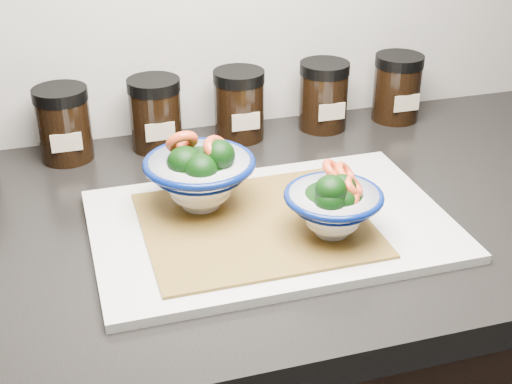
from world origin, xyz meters
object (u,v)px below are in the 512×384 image
object	(u,v)px
cutting_board	(271,225)
spice_jar_c	(155,114)
bowl_right	(334,205)
spice_jar_e	(323,95)
spice_jar_b	(64,124)
spice_jar_f	(397,87)
spice_jar_d	(239,105)
bowl_left	(200,174)

from	to	relation	value
cutting_board	spice_jar_c	size ratio (longest dim) A/B	3.98
bowl_right	spice_jar_c	world-z (taller)	spice_jar_c
bowl_right	spice_jar_e	size ratio (longest dim) A/B	1.07
spice_jar_c	spice_jar_e	bearing A→B (deg)	0.00
bowl_right	spice_jar_b	distance (m)	0.46
spice_jar_f	bowl_right	bearing A→B (deg)	-126.56
cutting_board	spice_jar_d	distance (m)	0.30
cutting_board	spice_jar_f	size ratio (longest dim) A/B	3.98
bowl_left	spice_jar_b	distance (m)	0.28
cutting_board	spice_jar_b	bearing A→B (deg)	129.01
spice_jar_d	cutting_board	bearing A→B (deg)	-97.63
spice_jar_d	spice_jar_e	world-z (taller)	same
spice_jar_b	spice_jar_f	bearing A→B (deg)	0.00
spice_jar_e	spice_jar_b	bearing A→B (deg)	180.00
bowl_left	spice_jar_c	bearing A→B (deg)	94.69
spice_jar_d	spice_jar_f	size ratio (longest dim) A/B	1.00
spice_jar_b	spice_jar_d	size ratio (longest dim) A/B	1.00
spice_jar_b	spice_jar_c	xyz separation A→B (m)	(0.14, 0.00, 0.00)
spice_jar_c	spice_jar_d	xyz separation A→B (m)	(0.14, 0.00, 0.00)
cutting_board	spice_jar_c	xyz separation A→B (m)	(-0.10, 0.29, 0.05)
cutting_board	spice_jar_b	size ratio (longest dim) A/B	3.98
bowl_right	spice_jar_f	xyz separation A→B (m)	(0.26, 0.35, 0.00)
bowl_right	spice_jar_c	distance (m)	0.38
cutting_board	spice_jar_d	size ratio (longest dim) A/B	3.98
spice_jar_b	spice_jar_d	distance (m)	0.27
spice_jar_b	cutting_board	bearing A→B (deg)	-50.99
cutting_board	spice_jar_e	world-z (taller)	spice_jar_e
bowl_left	spice_jar_d	world-z (taller)	bowl_left
bowl_left	spice_jar_e	xyz separation A→B (m)	(0.26, 0.23, -0.00)
spice_jar_e	spice_jar_f	distance (m)	0.13
cutting_board	spice_jar_e	bearing A→B (deg)	57.71
bowl_left	spice_jar_c	xyz separation A→B (m)	(-0.02, 0.23, -0.00)
spice_jar_e	spice_jar_f	xyz separation A→B (m)	(0.13, 0.00, 0.00)
spice_jar_b	spice_jar_d	bearing A→B (deg)	0.00
spice_jar_c	spice_jar_e	distance (m)	0.28
spice_jar_b	bowl_right	bearing A→B (deg)	-49.33
spice_jar_e	spice_jar_f	size ratio (longest dim) A/B	1.00
bowl_left	spice_jar_b	world-z (taller)	bowl_left
bowl_left	spice_jar_b	size ratio (longest dim) A/B	1.29
bowl_left	spice_jar_b	bearing A→B (deg)	124.23
cutting_board	spice_jar_e	size ratio (longest dim) A/B	3.98
cutting_board	spice_jar_f	xyz separation A→B (m)	(0.32, 0.29, 0.05)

